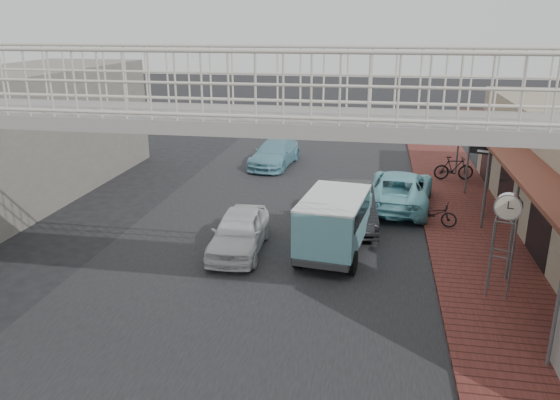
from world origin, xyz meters
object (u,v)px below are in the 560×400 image
at_px(white_hatchback, 239,232).
at_px(dark_sedan, 351,205).
at_px(angkot_far, 275,153).
at_px(motorcycle_near, 434,213).
at_px(angkot_van, 335,217).
at_px(motorcycle_far, 454,168).
at_px(arrow_sign, 517,145).
at_px(angkot_curb, 400,189).
at_px(street_clock, 508,212).

xyz_separation_m(white_hatchback, dark_sedan, (3.26, 2.97, 0.06)).
height_order(angkot_far, motorcycle_near, angkot_far).
height_order(angkot_van, motorcycle_near, angkot_van).
xyz_separation_m(motorcycle_far, arrow_sign, (1.24, -5.16, 2.21)).
bearing_deg(angkot_curb, arrow_sign, 168.20).
xyz_separation_m(angkot_curb, street_clock, (2.28, -7.05, 1.65)).
relative_size(angkot_far, motorcycle_near, 2.73).
xyz_separation_m(angkot_van, street_clock, (4.36, -2.07, 1.14)).
xyz_separation_m(angkot_curb, angkot_van, (-2.08, -4.97, 0.51)).
relative_size(motorcycle_far, street_clock, 0.64).
bearing_deg(street_clock, angkot_van, 171.42).
distance_m(motorcycle_near, arrow_sign, 3.60).
relative_size(angkot_far, arrow_sign, 1.27).
bearing_deg(arrow_sign, street_clock, -82.67).
relative_size(motorcycle_near, arrow_sign, 0.47).
relative_size(angkot_van, motorcycle_near, 2.58).
distance_m(white_hatchback, motorcycle_near, 6.85).
xyz_separation_m(angkot_far, arrow_sign, (9.57, -6.58, 2.21)).
bearing_deg(dark_sedan, angkot_curb, 45.59).
bearing_deg(angkot_far, white_hatchback, -78.68).
xyz_separation_m(dark_sedan, angkot_curb, (1.73, 2.31, -0.00)).
distance_m(angkot_curb, angkot_far, 7.93).
bearing_deg(dark_sedan, angkot_van, -105.30).
distance_m(angkot_van, motorcycle_far, 10.00).
bearing_deg(angkot_van, white_hatchback, -166.57).
relative_size(dark_sedan, street_clock, 1.57).
bearing_deg(arrow_sign, angkot_far, 166.61).
xyz_separation_m(angkot_far, angkot_van, (3.78, -10.31, 0.58)).
relative_size(dark_sedan, angkot_van, 1.04).
height_order(angkot_van, arrow_sign, arrow_sign).
bearing_deg(white_hatchback, angkot_curb, 44.23).
xyz_separation_m(angkot_far, motorcycle_far, (8.33, -1.42, -0.00)).
bearing_deg(arrow_sign, motorcycle_far, 124.58).
height_order(angkot_far, arrow_sign, arrow_sign).
height_order(motorcycle_far, street_clock, street_clock).
distance_m(dark_sedan, angkot_curb, 2.89).
bearing_deg(dark_sedan, arrow_sign, 3.43).
bearing_deg(angkot_far, motorcycle_far, -3.10).
bearing_deg(dark_sedan, angkot_far, 110.76).
bearing_deg(motorcycle_far, motorcycle_near, 159.40).
xyz_separation_m(dark_sedan, street_clock, (4.01, -4.73, 1.65)).
distance_m(motorcycle_far, arrow_sign, 5.75).
height_order(motorcycle_near, arrow_sign, arrow_sign).
xyz_separation_m(angkot_far, street_clock, (8.15, -12.38, 1.72)).
distance_m(white_hatchback, angkot_curb, 7.26).
height_order(white_hatchback, motorcycle_near, white_hatchback).
bearing_deg(street_clock, dark_sedan, 147.08).
distance_m(angkot_curb, street_clock, 7.59).
xyz_separation_m(angkot_far, motorcycle_near, (6.97, -7.46, -0.11)).
distance_m(angkot_curb, motorcycle_near, 2.40).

